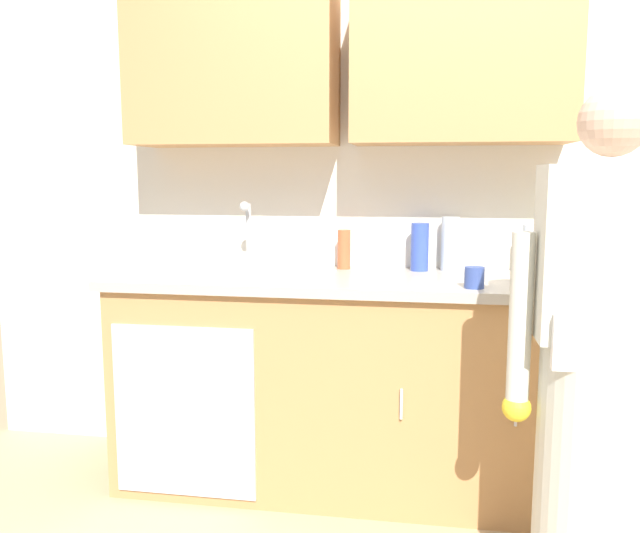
# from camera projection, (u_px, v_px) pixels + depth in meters

# --- Properties ---
(kitchen_wall_with_uppers) EXTENTS (4.80, 0.44, 2.70)m
(kitchen_wall_with_uppers) POSITION_uv_depth(u_px,v_px,m) (439.00, 151.00, 2.93)
(kitchen_wall_with_uppers) COLOR silver
(kitchen_wall_with_uppers) RESTS_ON ground
(counter_cabinet) EXTENTS (1.90, 0.62, 0.90)m
(counter_cabinet) POSITION_uv_depth(u_px,v_px,m) (338.00, 386.00, 2.85)
(counter_cabinet) COLOR #B27F4C
(counter_cabinet) RESTS_ON ground
(countertop) EXTENTS (1.96, 0.66, 0.04)m
(countertop) POSITION_uv_depth(u_px,v_px,m) (339.00, 280.00, 2.79)
(countertop) COLOR #A8A093
(countertop) RESTS_ON counter_cabinet
(sink) EXTENTS (0.50, 0.36, 0.35)m
(sink) POSITION_uv_depth(u_px,v_px,m) (249.00, 276.00, 2.86)
(sink) COLOR #B7BABF
(sink) RESTS_ON counter_cabinet
(person_at_sink) EXTENTS (0.55, 0.34, 1.62)m
(person_at_sink) POSITION_uv_depth(u_px,v_px,m) (597.00, 401.00, 1.96)
(person_at_sink) COLOR white
(person_at_sink) RESTS_ON ground
(bottle_water_short) EXTENTS (0.07, 0.07, 0.22)m
(bottle_water_short) POSITION_uv_depth(u_px,v_px,m) (530.00, 250.00, 2.81)
(bottle_water_short) COLOR silver
(bottle_water_short) RESTS_ON countertop
(bottle_dish_liquid) EXTENTS (0.06, 0.06, 0.18)m
(bottle_dish_liquid) POSITION_uv_depth(u_px,v_px,m) (344.00, 249.00, 2.98)
(bottle_dish_liquid) COLOR #E05933
(bottle_dish_liquid) RESTS_ON countertop
(bottle_soap) EXTENTS (0.08, 0.08, 0.24)m
(bottle_soap) POSITION_uv_depth(u_px,v_px,m) (450.00, 244.00, 2.92)
(bottle_soap) COLOR silver
(bottle_soap) RESTS_ON countertop
(bottle_water_tall) EXTENTS (0.08, 0.08, 0.22)m
(bottle_water_tall) POSITION_uv_depth(u_px,v_px,m) (420.00, 247.00, 2.92)
(bottle_water_tall) COLOR #334CB2
(bottle_water_tall) RESTS_ON countertop
(bottle_cleaner_spray) EXTENTS (0.07, 0.07, 0.25)m
(bottle_cleaner_spray) POSITION_uv_depth(u_px,v_px,m) (555.00, 246.00, 2.82)
(bottle_cleaner_spray) COLOR #D8D14C
(bottle_cleaner_spray) RESTS_ON countertop
(cup_by_sink) EXTENTS (0.08, 0.08, 0.08)m
(cup_by_sink) POSITION_uv_depth(u_px,v_px,m) (474.00, 277.00, 2.48)
(cup_by_sink) COLOR #33478C
(cup_by_sink) RESTS_ON countertop
(knife_on_counter) EXTENTS (0.06, 0.24, 0.01)m
(knife_on_counter) POSITION_uv_depth(u_px,v_px,m) (326.00, 274.00, 2.80)
(knife_on_counter) COLOR silver
(knife_on_counter) RESTS_ON countertop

